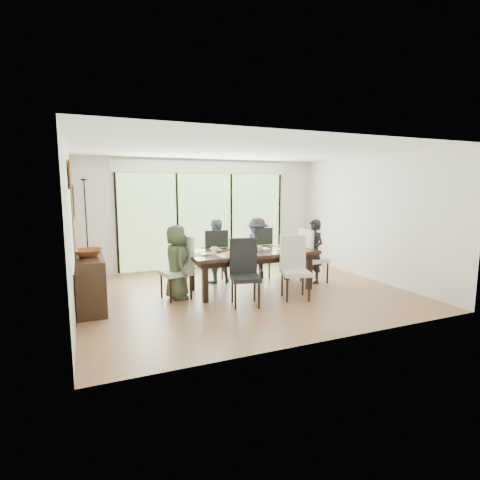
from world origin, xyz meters
name	(u,v)px	position (x,y,z in m)	size (l,w,h in m)	color
floor	(245,293)	(0.00, 0.00, -0.01)	(6.00, 5.00, 0.01)	brown
ceiling	(245,150)	(0.00, 0.00, 2.71)	(6.00, 5.00, 0.01)	white
wall_back	(204,214)	(0.00, 2.51, 1.35)	(6.00, 0.02, 2.70)	silver
wall_front	(325,241)	(0.00, -2.51, 1.35)	(6.00, 0.02, 2.70)	silver
wall_left	(70,231)	(-3.01, 0.00, 1.35)	(0.02, 5.00, 2.70)	silver
wall_right	(370,218)	(3.01, 0.00, 1.35)	(0.02, 5.00, 2.70)	white
glass_doors	(205,220)	(0.00, 2.47, 1.20)	(4.20, 0.02, 2.30)	#598C3F
blinds_header	(204,167)	(0.00, 2.46, 2.50)	(4.40, 0.06, 0.28)	white
mullion_a	(117,224)	(-2.10, 2.46, 1.20)	(0.05, 0.04, 2.30)	black
mullion_b	(177,221)	(-0.70, 2.46, 1.20)	(0.05, 0.04, 2.30)	black
mullion_c	(231,219)	(0.70, 2.46, 1.20)	(0.05, 0.04, 2.30)	black
mullion_d	(279,218)	(2.10, 2.46, 1.20)	(0.05, 0.04, 2.30)	black
side_window	(71,229)	(-2.97, -1.20, 1.50)	(0.02, 0.90, 1.00)	#8CAD7F
deck	(195,263)	(0.00, 3.40, -0.05)	(6.00, 1.80, 0.10)	brown
rail_top	(187,238)	(0.00, 4.20, 0.55)	(6.00, 0.08, 0.06)	brown
foliage_left	(118,207)	(-1.80, 5.20, 1.44)	(3.20, 3.20, 3.20)	#14380F
foliage_mid	(185,194)	(0.40, 5.80, 1.80)	(4.00, 4.00, 4.00)	#14380F
foliage_right	(245,210)	(2.20, 5.00, 1.26)	(2.80, 2.80, 2.80)	#14380F
foliage_far	(151,199)	(-0.60, 6.50, 1.62)	(3.60, 3.60, 3.60)	#14380F
table_top	(251,252)	(0.19, 0.17, 0.76)	(2.52, 1.16, 0.06)	black
table_apron	(251,257)	(0.19, 0.17, 0.66)	(2.31, 0.95, 0.11)	black
table_leg_fl	(205,282)	(-0.89, -0.26, 0.36)	(0.09, 0.09, 0.72)	black
table_leg_fr	(309,272)	(1.27, -0.26, 0.36)	(0.09, 0.09, 0.72)	black
table_leg_bl	(192,272)	(-0.89, 0.60, 0.36)	(0.09, 0.09, 0.72)	black
table_leg_br	(287,263)	(1.27, 0.60, 0.36)	(0.09, 0.09, 0.72)	black
chair_left_end	(176,268)	(-1.31, 0.17, 0.58)	(0.48, 0.48, 1.16)	silver
chair_right_end	(315,256)	(1.69, 0.17, 0.58)	(0.48, 0.48, 1.16)	silver
chair_far_left	(215,256)	(-0.26, 1.02, 0.58)	(0.48, 0.48, 1.16)	black
chair_far_right	(257,252)	(0.74, 1.02, 0.58)	(0.48, 0.48, 1.16)	black
chair_near_left	(245,273)	(-0.31, -0.70, 0.58)	(0.48, 0.48, 1.16)	black
chair_near_right	(296,268)	(0.69, -0.70, 0.58)	(0.48, 0.48, 1.16)	silver
person_left_end	(177,262)	(-1.29, 0.17, 0.68)	(0.63, 0.40, 1.36)	#3C472F
person_right_end	(314,251)	(1.67, 0.17, 0.68)	(0.63, 0.40, 1.36)	black
person_far_left	(215,251)	(-0.26, 1.00, 0.68)	(0.63, 0.40, 1.36)	slate
person_far_right	(257,248)	(0.74, 1.00, 0.68)	(0.63, 0.40, 1.36)	#271E2E
placemat_left	(204,254)	(-0.76, 0.17, 0.79)	(0.46, 0.34, 0.01)	#709F39
placemat_right	(292,247)	(1.14, 0.17, 0.79)	(0.46, 0.34, 0.01)	#82AF3E
placemat_far_l	(222,249)	(-0.26, 0.57, 0.79)	(0.46, 0.34, 0.01)	#8BA93C
placemat_far_r	(266,246)	(0.74, 0.57, 0.79)	(0.46, 0.34, 0.01)	#93B340
placemat_paper	(230,255)	(-0.36, -0.13, 0.79)	(0.46, 0.34, 0.01)	white
tablet_far_l	(228,249)	(-0.16, 0.52, 0.80)	(0.27, 0.19, 0.01)	black
tablet_far_r	(265,246)	(0.69, 0.52, 0.80)	(0.25, 0.18, 0.01)	black
papers	(283,249)	(0.89, 0.12, 0.79)	(0.32, 0.23, 0.00)	white
platter_base	(230,254)	(-0.36, -0.13, 0.81)	(0.27, 0.27, 0.03)	white
platter_snacks	(230,253)	(-0.36, -0.13, 0.83)	(0.21, 0.21, 0.01)	orange
vase	(252,247)	(0.24, 0.22, 0.85)	(0.08, 0.08, 0.13)	silver
hyacinth_stems	(252,241)	(0.24, 0.22, 0.98)	(0.04, 0.04, 0.17)	#337226
hyacinth_blooms	(252,235)	(0.24, 0.22, 1.08)	(0.12, 0.12, 0.12)	#6353CF
laptop	(211,254)	(-0.66, 0.07, 0.80)	(0.35, 0.22, 0.03)	silver
cup_a	(214,249)	(-0.51, 0.32, 0.84)	(0.13, 0.13, 0.10)	white
cup_b	(260,249)	(0.34, 0.07, 0.84)	(0.11, 0.11, 0.10)	white
cup_c	(284,245)	(0.99, 0.27, 0.84)	(0.13, 0.13, 0.10)	white
book	(261,249)	(0.44, 0.22, 0.80)	(0.17, 0.24, 0.02)	white
sideboard	(90,281)	(-2.76, 0.30, 0.45)	(0.45, 1.59, 0.89)	black
bowl	(88,253)	(-2.76, 0.20, 0.95)	(0.47, 0.47, 0.12)	brown
candlestick_base	(88,251)	(-2.76, 0.65, 0.91)	(0.10, 0.10, 0.04)	black
candlestick_shaft	(86,215)	(-2.76, 0.65, 1.54)	(0.02, 0.02, 1.24)	black
candlestick_pan	(84,180)	(-2.76, 0.65, 2.15)	(0.10, 0.10, 0.03)	black
candle	(84,176)	(-2.76, 0.65, 2.21)	(0.04, 0.04, 0.10)	silver
tapestry	(72,207)	(-2.97, 0.40, 1.70)	(0.02, 1.00, 1.50)	brown
art_frame	(73,201)	(-2.97, 1.70, 1.75)	(0.03, 0.55, 0.65)	black
art_canvas	(74,201)	(-2.95, 1.70, 1.75)	(0.01, 0.45, 0.55)	#18414D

